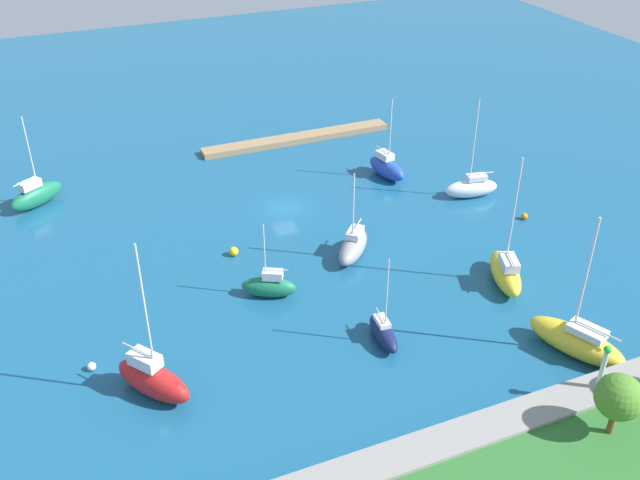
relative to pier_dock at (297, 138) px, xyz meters
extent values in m
plane|color=#19567F|center=(7.62, 15.94, -0.36)|extent=(160.00, 160.00, 0.00)
cube|color=#997A56|center=(0.00, 0.00, 0.00)|extent=(24.55, 2.25, 0.71)
cube|color=gray|center=(7.62, 51.46, 0.34)|extent=(62.82, 2.73, 1.39)
cylinder|color=silver|center=(-2.79, 51.46, 2.63)|extent=(0.36, 0.36, 3.20)
sphere|color=green|center=(-2.79, 51.46, 4.48)|extent=(0.56, 0.56, 0.56)
cylinder|color=brown|center=(-0.77, 54.89, 1.87)|extent=(0.43, 0.43, 2.20)
sphere|color=#4C8428|center=(-0.77, 54.89, 3.90)|extent=(3.11, 3.11, 3.11)
ellipsoid|color=#19724C|center=(14.37, 30.21, 0.57)|extent=(5.01, 3.71, 1.86)
cube|color=silver|center=(14.04, 30.39, 1.89)|extent=(1.99, 1.69, 0.77)
cylinder|color=silver|center=(14.59, 30.10, 4.15)|extent=(0.11, 0.11, 5.29)
cylinder|color=silver|center=(13.72, 30.56, 2.43)|extent=(1.78, 1.00, 0.09)
ellipsoid|color=yellow|center=(-5.60, 36.56, 0.71)|extent=(4.45, 7.05, 2.13)
cube|color=silver|center=(-5.41, 37.06, 2.19)|extent=(2.10, 2.73, 0.84)
cylinder|color=silver|center=(-5.72, 36.25, 6.78)|extent=(0.16, 0.16, 10.01)
cylinder|color=silver|center=(-5.28, 37.42, 2.76)|extent=(1.01, 2.38, 0.13)
ellipsoid|color=#141E4C|center=(8.06, 39.56, 0.41)|extent=(1.92, 4.81, 1.54)
cube|color=silver|center=(8.03, 39.19, 1.39)|extent=(1.05, 1.76, 0.41)
cylinder|color=silver|center=(8.09, 39.80, 4.39)|extent=(0.11, 0.11, 6.42)
cylinder|color=silver|center=(8.00, 38.83, 1.74)|extent=(0.27, 1.95, 0.09)
ellipsoid|color=gray|center=(4.96, 27.32, 0.67)|extent=(5.56, 5.81, 2.04)
cube|color=silver|center=(4.64, 26.97, 2.01)|extent=(2.36, 2.42, 0.64)
cylinder|color=silver|center=(5.16, 27.54, 5.09)|extent=(0.14, 0.14, 6.80)
cylinder|color=silver|center=(4.25, 26.54, 2.48)|extent=(1.91, 2.08, 0.12)
ellipsoid|color=red|center=(26.03, 38.42, 0.90)|extent=(5.55, 6.58, 2.51)
cube|color=silver|center=(26.33, 37.99, 2.65)|extent=(2.41, 2.67, 0.99)
cylinder|color=silver|center=(25.84, 38.69, 7.37)|extent=(0.16, 0.16, 10.42)
cylinder|color=silver|center=(26.67, 37.51, 3.29)|extent=(1.78, 2.42, 0.13)
ellipsoid|color=#2347B2|center=(-5.75, 13.53, 0.72)|extent=(3.05, 6.05, 2.15)
cube|color=silver|center=(-5.67, 13.07, 2.18)|extent=(1.58, 2.27, 0.77)
cylinder|color=silver|center=(-5.81, 13.81, 5.43)|extent=(0.14, 0.14, 7.26)
cylinder|color=silver|center=(-5.59, 12.63, 2.72)|extent=(0.54, 2.39, 0.11)
ellipsoid|color=white|center=(-11.98, 21.38, 0.65)|extent=(6.17, 2.98, 2.01)
cube|color=silver|center=(-12.44, 21.47, 1.93)|extent=(2.30, 1.53, 0.57)
cylinder|color=silver|center=(-11.69, 21.33, 6.23)|extent=(0.14, 0.14, 9.15)
cylinder|color=silver|center=(-12.98, 21.57, 2.37)|extent=(2.60, 0.59, 0.11)
ellipsoid|color=#19724C|center=(31.56, 5.15, 0.78)|extent=(6.28, 5.05, 2.28)
cube|color=silver|center=(31.98, 5.43, 2.34)|extent=(2.51, 2.19, 0.84)
cylinder|color=silver|center=(31.30, 4.97, 5.74)|extent=(0.15, 0.15, 7.64)
cylinder|color=silver|center=(32.41, 5.72, 2.91)|extent=(2.30, 1.60, 0.12)
ellipsoid|color=yellow|center=(-5.02, 46.60, 0.76)|extent=(5.54, 8.29, 2.23)
cube|color=silver|center=(-5.27, 47.18, 2.17)|extent=(2.58, 3.23, 0.58)
cylinder|color=silver|center=(-4.86, 46.24, 6.76)|extent=(0.19, 0.19, 9.77)
cylinder|color=silver|center=(-5.56, 47.87, 2.61)|extent=(1.54, 3.32, 0.15)
sphere|color=yellow|center=(15.29, 22.75, 0.09)|extent=(0.90, 0.90, 0.90)
sphere|color=white|center=(29.91, 34.00, -0.02)|extent=(0.68, 0.68, 0.68)
sphere|color=orange|center=(-14.33, 27.75, -0.01)|extent=(0.69, 0.69, 0.69)
camera|label=1|loc=(29.93, 78.41, 36.27)|focal=40.08mm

